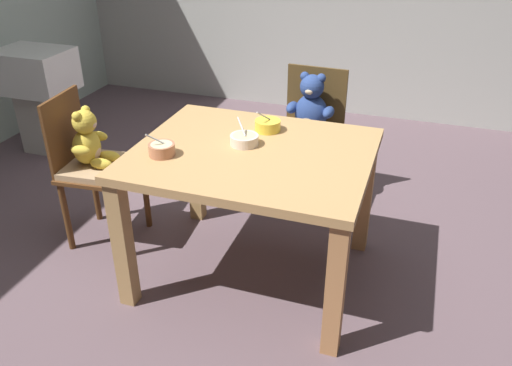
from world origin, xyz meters
TOP-DOWN VIEW (x-y plane):
  - ground_plane at (0.00, 0.00)m, footprint 5.20×5.20m
  - dining_table at (0.00, 0.00)m, footprint 1.13×0.94m
  - teddy_chair_near_left at (-0.95, 0.04)m, footprint 0.43×0.42m
  - teddy_chair_far_center at (0.08, 0.86)m, footprint 0.43×0.38m
  - porridge_bowl_yellow_far_center at (-0.01, 0.25)m, footprint 0.13×0.13m
  - porridge_bowl_terracotta_near_left at (-0.39, -0.18)m, footprint 0.12×0.12m
  - porridge_bowl_cream_center at (-0.06, 0.05)m, footprint 0.14×0.14m
  - sink_basin at (-2.05, 0.96)m, footprint 0.53×0.41m

SIDE VIEW (x-z plane):
  - ground_plane at x=0.00m, z-range -0.04..0.00m
  - sink_basin at x=-2.05m, z-range 0.12..0.93m
  - teddy_chair_near_left at x=-0.95m, z-range 0.09..0.96m
  - teddy_chair_far_center at x=0.08m, z-range 0.13..0.99m
  - dining_table at x=0.00m, z-range 0.25..0.97m
  - porridge_bowl_cream_center at x=-0.06m, z-range 0.69..0.81m
  - porridge_bowl_yellow_far_center at x=-0.01m, z-range 0.70..0.82m
  - porridge_bowl_terracotta_near_left at x=-0.39m, z-range 0.70..0.82m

